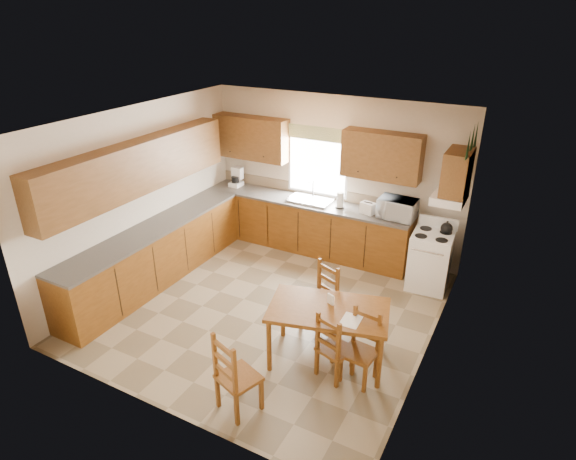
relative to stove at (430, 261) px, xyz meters
The scene contains 35 objects.
floor 2.55m from the stove, 138.36° to the right, with size 4.50×4.50×0.00m, color #86775A.
ceiling 3.38m from the stove, 138.36° to the right, with size 4.50×4.50×0.00m, color #9B6636.
wall_left 4.55m from the stove, 157.96° to the right, with size 4.50×4.50×0.00m, color beige.
wall_right 1.94m from the stove, 77.52° to the right, with size 4.50×4.50×0.00m, color beige.
wall_back 2.17m from the stove, 162.90° to the left, with size 4.50×4.50×0.00m, color beige.
wall_front 4.44m from the stove, 115.61° to the right, with size 4.50×4.50×0.00m, color beige.
lower_cab_back 2.27m from the stove, behind, with size 3.75×0.60×0.88m, color brown.
lower_cab_left 4.24m from the stove, 154.56° to the right, with size 0.60×3.60×0.88m, color brown.
counter_back 2.32m from the stove, behind, with size 3.75×0.63×0.04m, color #4E4A46.
counter_left 4.27m from the stove, 154.56° to the right, with size 0.63×3.60×0.04m, color #4E4A46.
backsplash 2.40m from the stove, 165.85° to the left, with size 3.75×0.01×0.18m, color #8B775C.
upper_cab_back_left 3.73m from the stove, behind, with size 1.41×0.33×0.75m, color brown.
upper_cab_back_right 1.79m from the stove, 157.89° to the left, with size 1.25×0.33×0.75m, color brown.
upper_cab_left 4.59m from the stove, 155.33° to the right, with size 0.33×3.60×0.75m, color brown.
upper_cab_stove 1.48m from the stove, ahead, with size 0.33×0.62×0.62m, color brown.
range_hood 1.09m from the stove, ahead, with size 0.44×0.62×0.12m, color white.
window_frame 2.51m from the stove, 165.88° to the left, with size 1.13×0.02×1.18m, color white.
window_pane 2.51m from the stove, 166.00° to the left, with size 1.05×0.01×1.10m, color white.
window_valance 2.76m from the stove, 166.62° to the left, with size 1.19×0.01×0.24m, color #4F7537.
sink_basin 2.25m from the stove, behind, with size 0.75×0.45×0.04m, color silver.
pine_decal_a 2.00m from the stove, 45.99° to the right, with size 0.22×0.22×0.36m, color #133315.
pine_decal_b 2.01m from the stove, ahead, with size 0.22×0.22×0.36m, color #133315.
pine_decal_c 1.99m from the stove, 42.12° to the left, with size 0.22×0.22×0.36m, color #133315.
stove is the anchor object (origin of this frame).
coffeemaker 3.81m from the stove, behind, with size 0.19×0.23×0.33m, color white.
paper_towel 1.75m from the stove, behind, with size 0.12×0.12×0.27m, color white.
toaster 1.28m from the stove, 168.13° to the left, with size 0.23×0.15×0.19m, color white.
microwave 0.96m from the stove, 156.88° to the left, with size 0.54×0.39×0.32m, color white.
dining_table 2.42m from the stove, 106.29° to the right, with size 1.41×0.80×0.75m, color brown.
chair_near_left 2.57m from the stove, 100.98° to the right, with size 0.37×0.35×0.87m, color brown.
chair_near_right 3.69m from the stove, 108.85° to the right, with size 0.41×0.39×0.97m, color brown.
chair_far_left 2.08m from the stove, 119.85° to the right, with size 0.40×0.38×0.94m, color brown.
chair_far_right 2.48m from the stove, 95.04° to the right, with size 0.37×0.35×0.88m, color brown.
table_paper 2.47m from the stove, 98.42° to the right, with size 0.21×0.28×0.00m, color white.
table_card 2.36m from the stove, 107.48° to the right, with size 0.10×0.02×0.13m, color white.
Camera 1 is at (3.01, -5.05, 3.98)m, focal length 30.00 mm.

